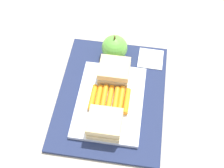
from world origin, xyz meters
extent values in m
plane|color=#B7AD99|center=(0.00, 0.00, 0.00)|extent=(2.40, 2.40, 0.00)
cube|color=navy|center=(0.00, 0.00, 0.01)|extent=(0.36, 0.28, 0.01)
cube|color=white|center=(-0.03, 0.00, 0.02)|extent=(0.23, 0.17, 0.01)
cube|color=#DBC189|center=(-0.10, 0.00, 0.03)|extent=(0.07, 0.08, 0.02)
cube|color=beige|center=(-0.10, 0.00, 0.04)|extent=(0.07, 0.07, 0.01)
cube|color=#DBC189|center=(-0.10, 0.00, 0.06)|extent=(0.07, 0.08, 0.02)
cube|color=#DBC189|center=(0.05, 0.00, 0.03)|extent=(0.07, 0.08, 0.02)
cube|color=beige|center=(0.05, 0.00, 0.04)|extent=(0.07, 0.07, 0.01)
cube|color=#DBC189|center=(0.05, 0.00, 0.06)|extent=(0.07, 0.08, 0.02)
cylinder|color=orange|center=(-0.03, -0.04, 0.03)|extent=(0.08, 0.01, 0.02)
cylinder|color=orange|center=(-0.02, -0.03, 0.03)|extent=(0.08, 0.01, 0.02)
cylinder|color=orange|center=(-0.03, -0.02, 0.03)|extent=(0.08, 0.01, 0.02)
cylinder|color=orange|center=(-0.02, 0.00, 0.03)|extent=(0.08, 0.01, 0.02)
cylinder|color=orange|center=(-0.03, 0.02, 0.03)|extent=(0.08, 0.01, 0.02)
cylinder|color=orange|center=(-0.03, 0.03, 0.03)|extent=(0.08, 0.01, 0.02)
cylinder|color=orange|center=(-0.03, 0.04, 0.03)|extent=(0.08, 0.01, 0.02)
sphere|color=#66B742|center=(0.13, 0.01, 0.05)|extent=(0.07, 0.07, 0.07)
cylinder|color=brown|center=(0.13, 0.01, 0.09)|extent=(0.01, 0.01, 0.01)
cube|color=white|center=(0.14, -0.09, 0.01)|extent=(0.07, 0.07, 0.00)
camera|label=1|loc=(-0.40, -0.06, 0.68)|focal=47.32mm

